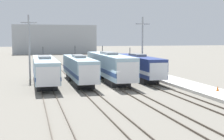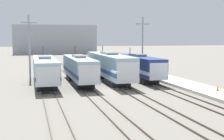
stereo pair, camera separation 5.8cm
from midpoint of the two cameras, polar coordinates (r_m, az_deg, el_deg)
ground_plane at (r=38.67m, az=-0.92°, el=-3.76°), size 400.00×400.00×0.00m
rail_pair_far_left at (r=37.62m, az=-11.59°, el=-4.04°), size 1.51×120.00×0.15m
rail_pair_center_left at (r=38.17m, az=-4.40°, el=-3.79°), size 1.51×120.00×0.15m
rail_pair_center_right at (r=39.29m, az=2.47°, el=-3.50°), size 1.51×120.00×0.15m
rail_pair_far_right at (r=40.94m, az=8.87°, el=-3.18°), size 1.51×120.00×0.15m
locomotive_far_left at (r=44.44m, az=-12.16°, el=0.05°), size 3.00×17.73×5.15m
locomotive_center_left at (r=44.26m, az=-5.94°, el=0.18°), size 2.77×16.35×5.27m
locomotive_center_right at (r=46.50m, az=-0.37°, el=0.67°), size 3.09×19.10×5.21m
locomotive_far_right at (r=48.54m, az=4.90°, el=0.66°), size 2.81×16.97×4.87m
catenary_tower_left at (r=49.59m, az=-14.85°, el=4.33°), size 2.43×0.27×9.99m
catenary_tower_right at (r=52.89m, az=5.64°, el=4.58°), size 2.43×0.27×9.99m
platform at (r=42.70m, az=13.89°, el=-2.76°), size 4.00×120.00×0.37m
traffic_cone at (r=38.12m, az=18.80°, el=-3.22°), size 0.32×0.32×0.58m
depot_building at (r=133.26m, az=-10.45°, el=5.53°), size 33.08×15.08×11.61m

